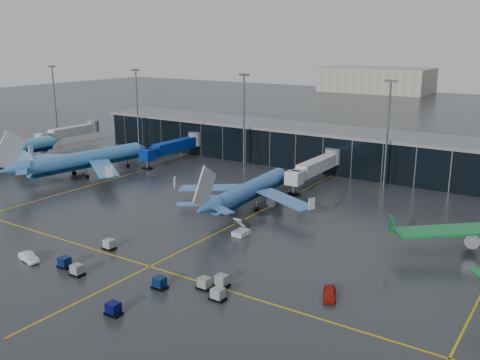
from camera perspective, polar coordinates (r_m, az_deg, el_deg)
The scene contains 12 objects.
ground at distance 102.34m, azimuth -7.97°, elevation -5.00°, with size 600.00×600.00×0.00m, color #282B2D.
terminal_pier at distance 151.13m, azimuth 7.71°, elevation 3.61°, with size 142.00×17.00×10.70m.
jet_bridges at distance 154.67m, azimuth -7.24°, elevation 3.56°, with size 94.00×27.50×7.20m.
flood_masts at distance 136.90m, azimuth 7.48°, elevation 6.02°, with size 203.00×0.50×25.50m.
taxi_lines at distance 104.45m, azimuth 0.04°, elevation -4.43°, with size 220.00×120.00×0.02m.
airliner_klm_west at distance 163.48m, azimuth -23.87°, elevation 3.67°, with size 36.52×41.59×12.78m, color #42ABD9, non-canonical shape.
airliner_arkefly at distance 143.60m, azimuth -16.13°, elevation 3.11°, with size 38.53×43.88×13.48m, color #3B7FC3, non-canonical shape.
airliner_klm_near at distance 112.08m, azimuth 1.09°, elevation 0.03°, with size 33.37×38.00×11.68m, color #3A70BF, non-canonical shape.
baggage_carts at distance 80.45m, azimuth -10.23°, elevation -10.20°, with size 28.32×16.81×1.70m.
mobile_airstair at distance 97.33m, azimuth 0.12°, elevation -5.43°, with size 2.24×3.23×3.45m.
service_van_red at distance 75.74m, azimuth 9.54°, elevation -11.83°, with size 1.75×4.35×1.48m, color #B0180D.
service_van_white at distance 92.48m, azimuth -21.61°, elevation -7.66°, with size 1.57×4.51×1.49m, color silver.
Camera 1 is at (64.59, -71.50, 34.46)m, focal length 40.00 mm.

